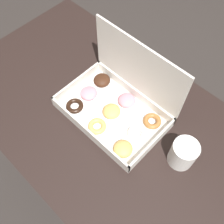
# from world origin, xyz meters

# --- Properties ---
(ground_plane) EXTENTS (8.00, 8.00, 0.00)m
(ground_plane) POSITION_xyz_m (0.00, 0.00, 0.00)
(ground_plane) COLOR #2D2826
(dining_table) EXTENTS (1.20, 0.74, 0.77)m
(dining_table) POSITION_xyz_m (0.00, 0.00, 0.65)
(dining_table) COLOR black
(dining_table) RESTS_ON ground_plane
(donut_box) EXTENTS (0.40, 0.27, 0.28)m
(donut_box) POSITION_xyz_m (0.06, 0.05, 0.82)
(donut_box) COLOR white
(donut_box) RESTS_ON dining_table
(coffee_mug) EXTENTS (0.09, 0.09, 0.11)m
(coffee_mug) POSITION_xyz_m (0.36, 0.05, 0.82)
(coffee_mug) COLOR white
(coffee_mug) RESTS_ON dining_table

